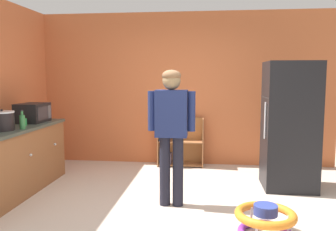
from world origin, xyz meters
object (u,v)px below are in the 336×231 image
(baby_walker, at_px, (265,221))
(green_glass_bottle, at_px, (22,121))
(bookshelf, at_px, (177,144))
(green_cup, at_px, (24,122))
(kitchen_counter, at_px, (8,162))
(microwave, at_px, (33,113))
(refrigerator, at_px, (290,126))
(standing_person, at_px, (171,124))
(crock_pot, at_px, (2,121))
(banana_bunch, at_px, (5,124))

(baby_walker, height_order, green_glass_bottle, green_glass_bottle)
(bookshelf, bearing_deg, green_cup, -142.59)
(kitchen_counter, distance_m, baby_walker, 3.29)
(kitchen_counter, distance_m, microwave, 0.88)
(microwave, distance_m, green_glass_bottle, 0.70)
(refrigerator, height_order, microwave, refrigerator)
(standing_person, xyz_separation_m, baby_walker, (1.01, -0.73, -0.85))
(refrigerator, bearing_deg, crock_pot, -165.68)
(green_glass_bottle, bearing_deg, baby_walker, -15.24)
(kitchen_counter, bearing_deg, green_cup, 78.29)
(baby_walker, distance_m, crock_pot, 3.31)
(baby_walker, bearing_deg, refrigerator, 70.61)
(banana_bunch, bearing_deg, standing_person, -6.54)
(kitchen_counter, bearing_deg, bookshelf, 41.73)
(standing_person, bearing_deg, bookshelf, 92.92)
(green_glass_bottle, distance_m, green_cup, 0.37)
(crock_pot, relative_size, banana_bunch, 1.90)
(standing_person, distance_m, baby_walker, 1.51)
(refrigerator, bearing_deg, banana_bunch, -170.98)
(bookshelf, bearing_deg, banana_bunch, -142.67)
(crock_pot, bearing_deg, standing_person, 1.84)
(kitchen_counter, relative_size, bookshelf, 2.60)
(microwave, xyz_separation_m, green_glass_bottle, (0.21, -0.67, -0.04))
(refrigerator, bearing_deg, baby_walker, -109.39)
(kitchen_counter, height_order, bookshelf, kitchen_counter)
(refrigerator, distance_m, green_glass_bottle, 3.60)
(refrigerator, distance_m, crock_pot, 3.82)
(green_glass_bottle, bearing_deg, bookshelf, 45.32)
(baby_walker, height_order, green_cup, green_cup)
(baby_walker, relative_size, banana_bunch, 3.87)
(crock_pot, bearing_deg, green_cup, 87.17)
(bookshelf, bearing_deg, kitchen_counter, -138.27)
(kitchen_counter, bearing_deg, baby_walker, -14.45)
(crock_pot, bearing_deg, kitchen_counter, 104.78)
(bookshelf, relative_size, green_cup, 8.95)
(refrigerator, height_order, baby_walker, refrigerator)
(bookshelf, xyz_separation_m, crock_pot, (-2.02, -2.00, 0.65))
(standing_person, height_order, crock_pot, standing_person)
(kitchen_counter, height_order, green_cup, green_cup)
(green_glass_bottle, relative_size, green_cup, 2.59)
(refrigerator, distance_m, baby_walker, 1.85)
(green_cup, bearing_deg, standing_person, -10.82)
(banana_bunch, bearing_deg, crock_pot, -63.51)
(baby_walker, distance_m, green_glass_bottle, 3.17)
(bookshelf, xyz_separation_m, microwave, (-2.04, -1.19, 0.66))
(crock_pot, relative_size, green_glass_bottle, 1.20)
(bookshelf, bearing_deg, green_glass_bottle, -134.68)
(crock_pot, distance_m, green_cup, 0.48)
(refrigerator, relative_size, banana_bunch, 11.42)
(green_cup, bearing_deg, baby_walker, -19.97)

